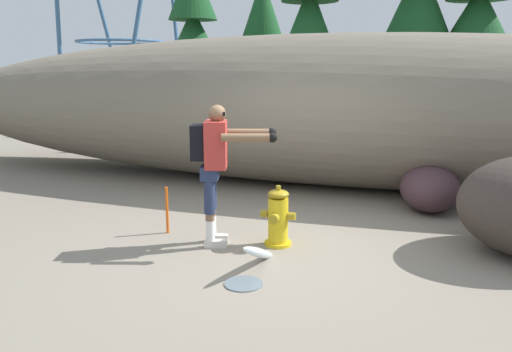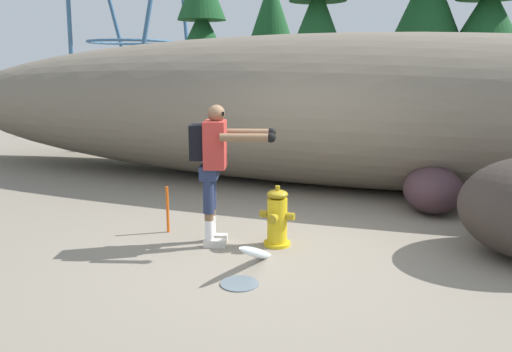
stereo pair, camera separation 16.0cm
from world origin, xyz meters
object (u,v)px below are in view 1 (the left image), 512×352
(utility_worker, at_px, (216,158))
(survey_stake, at_px, (167,210))
(fire_hydrant, at_px, (278,218))
(boulder_large, at_px, (430,188))

(utility_worker, xyz_separation_m, survey_stake, (-0.77, 0.20, -0.75))
(fire_hydrant, height_order, survey_stake, fire_hydrant)
(utility_worker, height_order, boulder_large, utility_worker)
(fire_hydrant, xyz_separation_m, boulder_large, (1.68, 2.12, 0.01))
(fire_hydrant, distance_m, utility_worker, 1.02)
(fire_hydrant, relative_size, boulder_large, 0.65)
(fire_hydrant, xyz_separation_m, utility_worker, (-0.69, -0.22, 0.72))
(survey_stake, bearing_deg, utility_worker, -14.77)
(utility_worker, height_order, survey_stake, utility_worker)
(fire_hydrant, xyz_separation_m, survey_stake, (-1.45, -0.02, -0.03))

